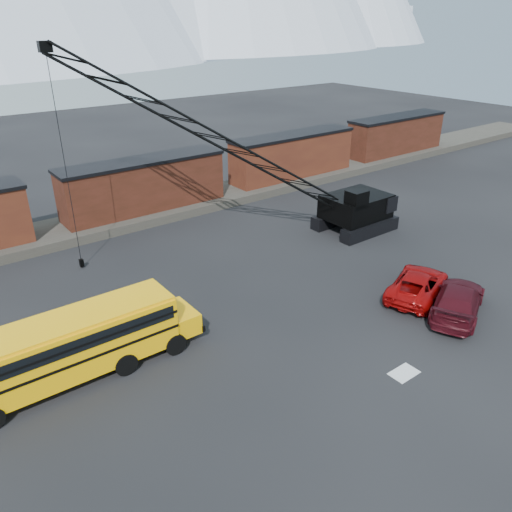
{
  "coord_description": "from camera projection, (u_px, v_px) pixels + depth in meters",
  "views": [
    {
      "loc": [
        -16.37,
        -14.72,
        15.12
      ],
      "look_at": [
        -1.13,
        5.38,
        3.0
      ],
      "focal_mm": 35.0,
      "sensor_mm": 36.0,
      "label": 1
    }
  ],
  "objects": [
    {
      "name": "ground",
      "position": [
        335.0,
        338.0,
        26.04
      ],
      "size": [
        160.0,
        160.0,
        0.0
      ],
      "primitive_type": "plane",
      "color": "black",
      "rests_on": "ground"
    },
    {
      "name": "gravel_berm",
      "position": [
        147.0,
        212.0,
        41.69
      ],
      "size": [
        120.0,
        5.0,
        0.7
      ],
      "primitive_type": "cube",
      "color": "#48433B",
      "rests_on": "ground"
    },
    {
      "name": "boxcar_mid",
      "position": [
        144.0,
        185.0,
        40.64
      ],
      "size": [
        13.7,
        3.1,
        4.17
      ],
      "color": "#4A1E14",
      "rests_on": "gravel_berm"
    },
    {
      "name": "boxcar_east_near",
      "position": [
        292.0,
        155.0,
        49.35
      ],
      "size": [
        13.7,
        3.1,
        4.17
      ],
      "color": "#421B12",
      "rests_on": "gravel_berm"
    },
    {
      "name": "boxcar_east_far",
      "position": [
        396.0,
        134.0,
        58.07
      ],
      "size": [
        13.7,
        3.1,
        4.17
      ],
      "color": "#4A1E14",
      "rests_on": "gravel_berm"
    },
    {
      "name": "snow_patch",
      "position": [
        404.0,
        373.0,
        23.43
      ],
      "size": [
        1.4,
        0.9,
        0.02
      ],
      "primitive_type": "cube",
      "color": "silver",
      "rests_on": "ground"
    },
    {
      "name": "school_bus",
      "position": [
        73.0,
        345.0,
        22.45
      ],
      "size": [
        11.65,
        2.65,
        3.19
      ],
      "color": "#FFB105",
      "rests_on": "ground"
    },
    {
      "name": "red_pickup",
      "position": [
        418.0,
        284.0,
        29.61
      ],
      "size": [
        6.21,
        4.42,
        1.57
      ],
      "primitive_type": "imported",
      "rotation": [
        0.0,
        0.0,
        1.93
      ],
      "color": "#960707",
      "rests_on": "ground"
    },
    {
      "name": "maroon_suv",
      "position": [
        458.0,
        300.0,
        27.78
      ],
      "size": [
        6.39,
        4.65,
        1.72
      ],
      "primitive_type": "imported",
      "rotation": [
        0.0,
        0.0,
        2.0
      ],
      "color": "#3F0B13",
      "rests_on": "ground"
    },
    {
      "name": "crawler_crane",
      "position": [
        217.0,
        139.0,
        32.54
      ],
      "size": [
        22.76,
        8.92,
        14.14
      ],
      "color": "black",
      "rests_on": "ground"
    }
  ]
}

